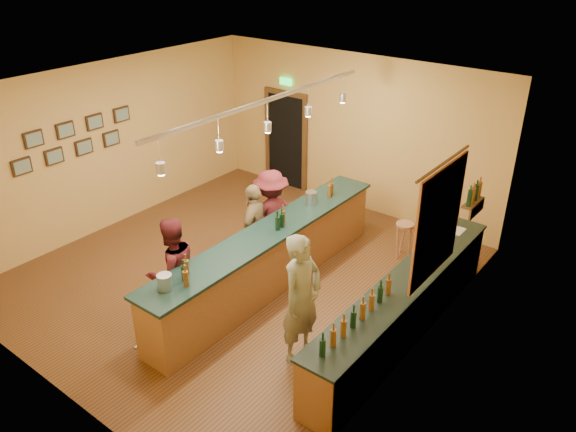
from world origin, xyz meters
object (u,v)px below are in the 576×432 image
Objects in this scene: back_counter at (403,307)px; bar_stool at (405,231)px; tasting_bar at (270,254)px; bartender at (302,299)px; customer_b at (255,228)px; customer_a at (173,271)px; customer_c at (271,216)px.

back_counter reaches higher than bar_stool.
bar_stool is at bearing 59.62° from tasting_bar.
bartender is 2.39m from customer_b.
customer_a reaches higher than tasting_bar.
customer_b is 2.38× the size of bar_stool.
bartender is at bearing 38.81° from customer_b.
bartender reaches higher than customer_a.
bar_stool is (-1.02, 2.02, 0.04)m from back_counter.
customer_b reaches higher than tasting_bar.
bartender is at bearing -87.70° from bar_stool.
bartender is at bearing -36.60° from tasting_bar.
tasting_bar is at bearing -120.38° from bar_stool.
tasting_bar is 0.93m from customer_c.
customer_a is 1.00× the size of customer_c.
customer_b is at bearing 152.92° from tasting_bar.
customer_c is (0.00, 0.44, 0.05)m from customer_b.
customer_c reaches higher than customer_b.
bar_stool is at bearing 116.76° from back_counter.
back_counter is 0.89× the size of tasting_bar.
customer_c reaches higher than bar_stool.
customer_b is at bearing -133.75° from bar_stool.
back_counter is 1.59m from bartender.
back_counter is 2.70× the size of customer_a.
back_counter is 2.42× the size of bartender.
back_counter is at bearing 4.48° from tasting_bar.
back_counter is 2.70× the size of customer_c.
bartender is at bearing -125.68° from back_counter.
customer_c is (0.02, 2.25, 0.00)m from customer_a.
bar_stool is (1.84, 1.92, -0.27)m from customer_b.
bartender reaches higher than customer_c.
customer_b is 0.94× the size of customer_c.
tasting_bar is 0.64m from customer_b.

